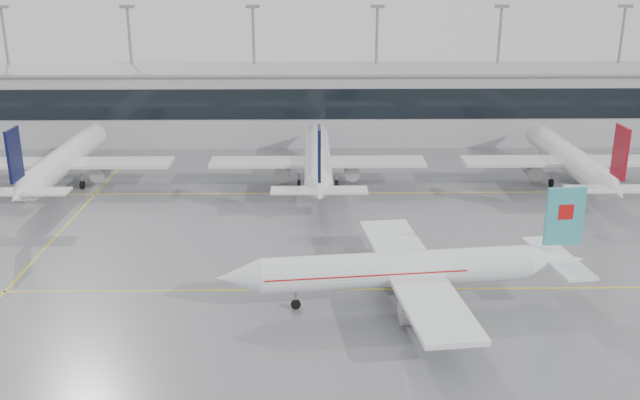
{
  "coord_description": "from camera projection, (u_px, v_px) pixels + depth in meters",
  "views": [
    {
      "loc": [
        -1.12,
        -61.5,
        29.44
      ],
      "look_at": [
        0.0,
        12.0,
        5.0
      ],
      "focal_mm": 40.0,
      "sensor_mm": 36.0,
      "label": 1
    }
  ],
  "objects": [
    {
      "name": "terminal",
      "position": [
        316.0,
        105.0,
        124.59
      ],
      "size": [
        180.0,
        15.0,
        12.0
      ],
      "primitive_type": "cube",
      "color": "#A7A7AB",
      "rests_on": "ground"
    },
    {
      "name": "taxi_line_main",
      "position": [
        322.0,
        290.0,
        67.65
      ],
      "size": [
        120.0,
        0.25,
        0.01
      ],
      "primitive_type": "cube",
      "color": "yellow",
      "rests_on": "ground"
    },
    {
      "name": "ground",
      "position": [
        322.0,
        290.0,
        67.65
      ],
      "size": [
        320.0,
        320.0,
        0.0
      ],
      "primitive_type": "plane",
      "color": "slate",
      "rests_on": "ground"
    },
    {
      "name": "air_canada_jet",
      "position": [
        411.0,
        269.0,
        64.14
      ],
      "size": [
        34.09,
        26.77,
        10.43
      ],
      "rotation": [
        0.0,
        0.0,
        3.25
      ],
      "color": "white",
      "rests_on": "ground"
    },
    {
      "name": "taxi_line_north",
      "position": [
        318.0,
        193.0,
        96.11
      ],
      "size": [
        120.0,
        0.25,
        0.01
      ],
      "primitive_type": "cube",
      "color": "yellow",
      "rests_on": "ground"
    },
    {
      "name": "terminal_roof",
      "position": [
        316.0,
        69.0,
        122.63
      ],
      "size": [
        182.0,
        16.0,
        0.4
      ],
      "primitive_type": "cube",
      "color": "gray",
      "rests_on": "ground"
    },
    {
      "name": "taxi_line_cross",
      "position": [
        58.0,
        234.0,
        81.45
      ],
      "size": [
        0.25,
        60.0,
        0.01
      ],
      "primitive_type": "cube",
      "color": "yellow",
      "rests_on": "ground"
    },
    {
      "name": "terminal_glass",
      "position": [
        316.0,
        104.0,
        116.95
      ],
      "size": [
        180.0,
        0.2,
        5.0
      ],
      "primitive_type": "cube",
      "color": "black",
      "rests_on": "ground"
    },
    {
      "name": "light_masts",
      "position": [
        315.0,
        58.0,
        127.96
      ],
      "size": [
        156.4,
        1.0,
        22.6
      ],
      "color": "gray",
      "rests_on": "ground"
    },
    {
      "name": "parked_jet_c",
      "position": [
        318.0,
        159.0,
        98.44
      ],
      "size": [
        29.64,
        36.96,
        11.72
      ],
      "rotation": [
        0.0,
        0.0,
        1.57
      ],
      "color": "silver",
      "rests_on": "ground"
    },
    {
      "name": "parked_jet_b",
      "position": [
        64.0,
        160.0,
        97.94
      ],
      "size": [
        29.64,
        36.96,
        11.72
      ],
      "rotation": [
        0.0,
        0.0,
        1.57
      ],
      "color": "silver",
      "rests_on": "ground"
    },
    {
      "name": "parked_jet_d",
      "position": [
        569.0,
        158.0,
        98.95
      ],
      "size": [
        29.64,
        36.96,
        11.72
      ],
      "rotation": [
        0.0,
        0.0,
        1.57
      ],
      "color": "silver",
      "rests_on": "ground"
    }
  ]
}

